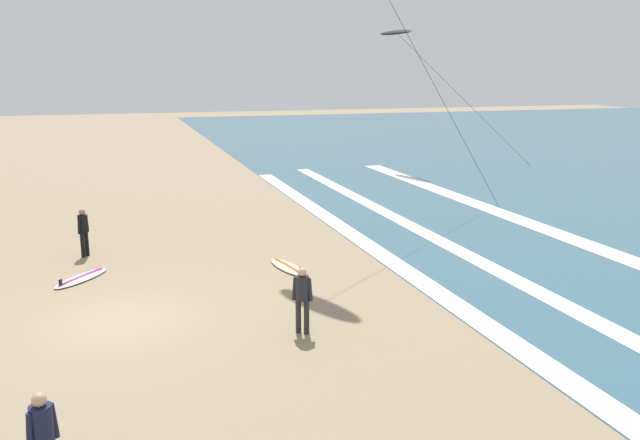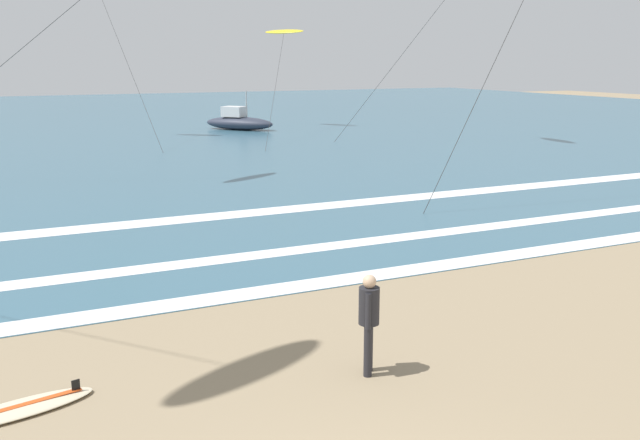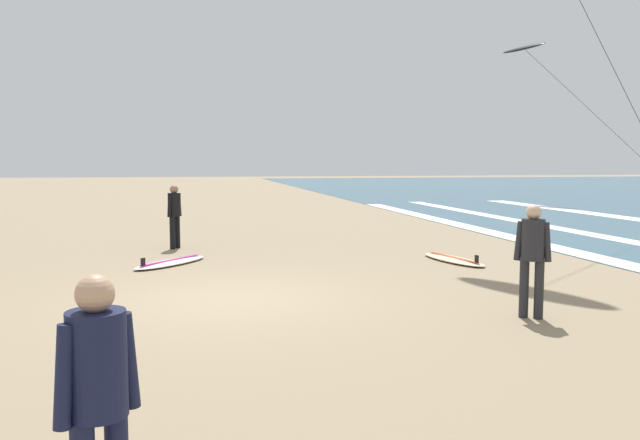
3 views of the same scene
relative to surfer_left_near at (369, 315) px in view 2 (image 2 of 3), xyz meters
name	(u,v)px [view 2 (image 2 of 3)]	position (x,y,z in m)	size (l,w,h in m)	color
ocean_surface	(34,124)	(-2.07, 48.94, -0.95)	(140.00, 90.00, 0.01)	#386075
wave_foam_shoreline	(148,308)	(-2.52, 4.34, -0.94)	(41.16, 0.73, 0.01)	white
wave_foam_mid_break	(101,274)	(-3.01, 7.02, -0.94)	(42.96, 0.71, 0.01)	white
wave_foam_outer_break	(123,225)	(-1.73, 11.73, -0.94)	(45.87, 1.02, 0.01)	white
surfer_left_near	(369,315)	(0.00, 0.00, 0.00)	(0.35, 0.48, 1.60)	#232328
surfboard_foreground_flat	(17,409)	(-4.99, 0.97, -0.91)	(2.18, 1.02, 0.25)	beige
kite_yellow_high_left	(284,32)	(14.46, 38.67, 5.70)	(7.67, 14.38, 6.93)	yellow
offshore_boat	(239,122)	(10.58, 37.69, -0.40)	(4.67, 5.06, 2.70)	#2D3342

